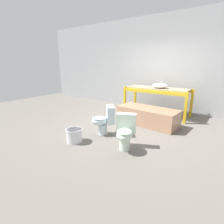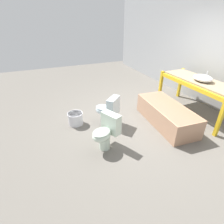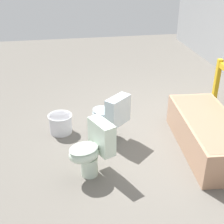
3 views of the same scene
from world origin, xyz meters
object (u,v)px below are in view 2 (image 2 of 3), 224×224
(toilet_far, at_px, (108,110))
(bucket_white, at_px, (75,118))
(sink_basin, at_px, (203,78))
(bathtub_main, at_px, (166,113))
(toilet_near, at_px, (106,131))

(toilet_far, bearing_deg, bucket_white, -62.77)
(sink_basin, height_order, bathtub_main, sink_basin)
(bathtub_main, bearing_deg, sink_basin, 98.57)
(bathtub_main, distance_m, toilet_near, 1.62)
(sink_basin, height_order, bucket_white, sink_basin)
(bathtub_main, xyz_separation_m, toilet_far, (-0.52, -1.25, 0.10))
(bucket_white, bearing_deg, toilet_far, 69.15)
(bathtub_main, bearing_deg, bucket_white, -107.45)
(sink_basin, xyz_separation_m, bathtub_main, (0.07, -0.98, -0.69))
(bathtub_main, height_order, toilet_near, toilet_near)
(toilet_near, bearing_deg, toilet_far, 131.59)
(sink_basin, xyz_separation_m, toilet_near, (0.32, -2.58, -0.60))
(sink_basin, relative_size, toilet_near, 0.69)
(sink_basin, xyz_separation_m, toilet_far, (-0.45, -2.23, -0.60))
(toilet_far, distance_m, bucket_white, 0.78)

